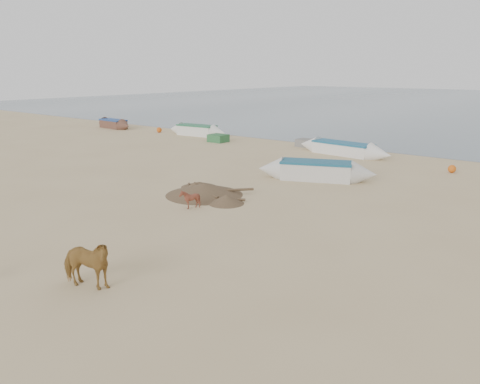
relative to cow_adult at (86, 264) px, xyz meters
name	(u,v)px	position (x,y,z in m)	size (l,w,h in m)	color
ground	(164,246)	(-0.74, 3.36, -0.69)	(140.00, 140.00, 0.00)	tan
cow_adult	(86,264)	(0.00, 0.00, 0.00)	(0.74, 1.62, 1.37)	olive
calf_front	(190,199)	(-3.05, 6.94, -0.28)	(0.66, 0.74, 0.81)	brown
near_canoe	(316,170)	(-1.62, 14.84, -0.19)	(6.15, 1.38, 0.99)	silver
debris_pile	(204,189)	(-4.09, 8.93, -0.41)	(3.57, 3.57, 0.54)	brown
waterline_canoes	(392,151)	(-0.99, 23.66, -0.26)	(58.86, 4.64, 0.94)	brown
beach_clutter	(464,162)	(3.62, 23.12, -0.39)	(45.30, 3.77, 0.64)	#2D6538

